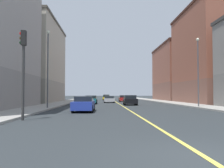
{
  "coord_description": "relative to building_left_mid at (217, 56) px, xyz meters",
  "views": [
    {
      "loc": [
        -2.56,
        -6.21,
        1.58
      ],
      "look_at": [
        -0.97,
        36.6,
        3.28
      ],
      "focal_mm": 39.87,
      "sensor_mm": 36.0,
      "label": 1
    }
  ],
  "objects": [
    {
      "name": "sidewalk_left",
      "position": [
        -6.98,
        14.67,
        -7.81
      ],
      "size": [
        3.41,
        168.0,
        0.15
      ],
      "primitive_type": "cube",
      "color": "#9E9B93",
      "rests_on": "ground"
    },
    {
      "name": "street_lamp_right_near",
      "position": [
        -24.77,
        -14.31,
        -2.89
      ],
      "size": [
        0.36,
        0.36,
        8.13
      ],
      "color": "#4C4C51",
      "rests_on": "ground"
    },
    {
      "name": "car_black",
      "position": [
        -15.1,
        -5.33,
        -7.2
      ],
      "size": [
        1.97,
        4.13,
        1.4
      ],
      "color": "black",
      "rests_on": "ground"
    },
    {
      "name": "car_yellow",
      "position": [
        -18.11,
        22.11,
        -7.27
      ],
      "size": [
        1.86,
        4.08,
        1.25
      ],
      "color": "gold",
      "rests_on": "ground"
    },
    {
      "name": "car_blue",
      "position": [
        -20.67,
        -18.21,
        -7.21
      ],
      "size": [
        1.89,
        4.57,
        1.36
      ],
      "color": "#23389E",
      "rests_on": "ground"
    },
    {
      "name": "building_right_midblock",
      "position": [
        -32.85,
        6.62,
        -0.34
      ],
      "size": [
        10.84,
        19.6,
        15.06
      ],
      "color": "#9D9688",
      "rests_on": "ground"
    },
    {
      "name": "car_silver",
      "position": [
        -17.83,
        4.52,
        -7.3
      ],
      "size": [
        1.92,
        4.06,
        1.19
      ],
      "color": "silver",
      "rests_on": "ground"
    },
    {
      "name": "building_left_far",
      "position": [
        0.0,
        18.58,
        -1.29
      ],
      "size": [
        10.84,
        18.41,
        13.17
      ],
      "color": "brown",
      "rests_on": "ground"
    },
    {
      "name": "ground_plane",
      "position": [
        -16.42,
        -34.33,
        -7.88
      ],
      "size": [
        400.0,
        400.0,
        0.0
      ],
      "primitive_type": "plane",
      "color": "#292E31",
      "rests_on": "ground"
    },
    {
      "name": "building_left_mid",
      "position": [
        0.0,
        0.0,
        0.0
      ],
      "size": [
        10.84,
        16.92,
        15.75
      ],
      "color": "brown",
      "rests_on": "ground"
    },
    {
      "name": "sidewalk_right",
      "position": [
        -25.87,
        14.67,
        -7.81
      ],
      "size": [
        3.41,
        168.0,
        0.15
      ],
      "primitive_type": "cube",
      "color": "#9E9B93",
      "rests_on": "ground"
    },
    {
      "name": "traffic_light_right_near",
      "position": [
        -23.79,
        -25.45,
        -4.34
      ],
      "size": [
        0.4,
        0.32,
        5.41
      ],
      "color": "#2D2D2D",
      "rests_on": "ground"
    },
    {
      "name": "car_red",
      "position": [
        -14.71,
        10.04,
        -7.24
      ],
      "size": [
        1.88,
        4.42,
        1.3
      ],
      "color": "red",
      "rests_on": "ground"
    },
    {
      "name": "street_lamp_left_near",
      "position": [
        -8.08,
        -12.61,
        -3.03
      ],
      "size": [
        0.36,
        0.36,
        7.86
      ],
      "color": "#4C4C51",
      "rests_on": "ground"
    },
    {
      "name": "car_teal",
      "position": [
        -20.86,
        -1.21,
        -7.25
      ],
      "size": [
        1.94,
        4.5,
        1.32
      ],
      "color": "#196670",
      "rests_on": "ground"
    },
    {
      "name": "lane_center_stripe",
      "position": [
        -16.42,
        14.67,
        -7.88
      ],
      "size": [
        0.16,
        154.0,
        0.01
      ],
      "primitive_type": "cube",
      "color": "#E5D14C",
      "rests_on": "ground"
    },
    {
      "name": "car_green",
      "position": [
        -17.97,
        29.68,
        -7.22
      ],
      "size": [
        2.06,
        4.19,
        1.37
      ],
      "color": "#1E6B38",
      "rests_on": "ground"
    }
  ]
}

